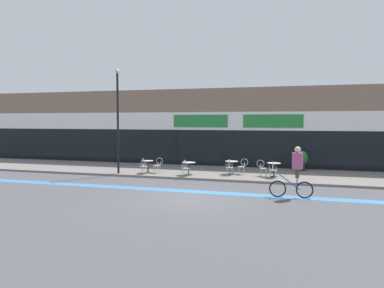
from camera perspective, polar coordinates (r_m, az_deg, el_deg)
ground_plane at (r=15.28m, az=-0.28°, el=-8.32°), size 120.00×120.00×0.00m
sidewalk_slab at (r=22.20m, az=5.30°, el=-4.43°), size 40.00×5.50×0.12m
storefront_facade at (r=26.62m, az=7.39°, el=2.47°), size 40.00×4.06×5.30m
bike_lane_stripe at (r=16.66m, az=1.22°, el=-7.31°), size 36.00×0.70×0.01m
bistro_table_0 at (r=21.89m, az=-6.72°, el=-3.07°), size 0.62×0.62×0.71m
bistro_table_1 at (r=20.89m, az=-0.50°, el=-3.33°), size 0.75×0.75×0.71m
bistro_table_2 at (r=21.33m, az=6.07°, el=-3.16°), size 0.73×0.73×0.74m
bistro_table_3 at (r=20.64m, az=12.38°, el=-3.42°), size 0.72×0.72×0.76m
cafe_chair_0_near at (r=21.32m, az=-7.38°, el=-3.21°), size 0.43×0.59×0.90m
cafe_chair_0_side at (r=21.65m, az=-5.21°, el=-3.09°), size 0.58×0.41×0.90m
cafe_chair_1_near at (r=20.29m, az=-1.04°, el=-3.53°), size 0.41×0.58×0.90m
cafe_chair_2_near at (r=20.72m, az=5.73°, el=-3.40°), size 0.42×0.59×0.90m
cafe_chair_2_side at (r=21.23m, az=7.73°, el=-3.24°), size 0.59×0.43×0.90m
cafe_chair_3_near at (r=20.03m, az=12.23°, el=-3.70°), size 0.41×0.58×0.90m
cafe_chair_3_side at (r=20.71m, az=10.65°, el=-3.45°), size 0.58×0.40×0.90m
planter_pot at (r=23.65m, az=16.36°, el=-2.25°), size 0.73×0.73×1.22m
lamp_post at (r=21.82m, az=-11.25°, el=4.46°), size 0.26×0.26×5.95m
cyclist_0 at (r=15.79m, az=15.53°, el=-3.61°), size 1.76×0.50×2.11m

